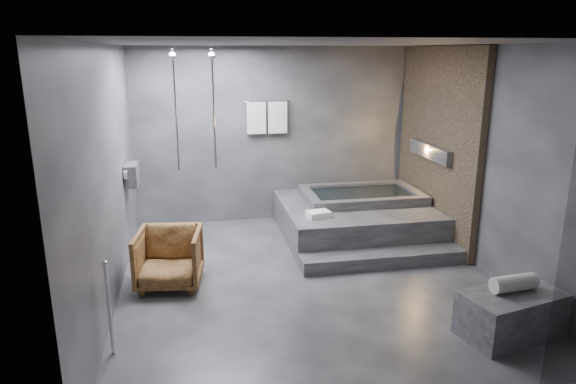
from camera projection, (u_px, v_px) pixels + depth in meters
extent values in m
plane|color=#29292B|center=(309.00, 280.00, 6.30)|extent=(5.00, 5.00, 0.00)
cube|color=#444446|center=(312.00, 43.00, 5.56)|extent=(4.50, 5.00, 0.04)
cube|color=#323236|center=(276.00, 135.00, 8.30)|extent=(4.50, 0.04, 2.80)
cube|color=#323236|center=(393.00, 248.00, 3.56)|extent=(4.50, 0.04, 2.80)
cube|color=#323236|center=(108.00, 178.00, 5.53)|extent=(0.04, 5.00, 2.80)
cube|color=#323236|center=(488.00, 162.00, 6.33)|extent=(0.04, 5.00, 2.80)
cube|color=#886F4F|center=(437.00, 144.00, 7.51)|extent=(0.10, 2.40, 2.78)
cube|color=#FF9938|center=(431.00, 151.00, 7.52)|extent=(0.14, 1.20, 0.20)
cube|color=slate|center=(132.00, 175.00, 6.95)|extent=(0.16, 0.42, 0.30)
imported|color=beige|center=(132.00, 180.00, 6.87)|extent=(0.08, 0.08, 0.21)
imported|color=beige|center=(134.00, 178.00, 7.06)|extent=(0.07, 0.07, 0.15)
cylinder|color=silver|center=(213.00, 109.00, 7.56)|extent=(0.04, 0.04, 1.80)
cylinder|color=silver|center=(175.00, 109.00, 7.46)|extent=(0.04, 0.04, 1.80)
cylinder|color=silver|center=(267.00, 102.00, 8.07)|extent=(0.75, 0.02, 0.02)
cube|color=white|center=(256.00, 118.00, 8.08)|extent=(0.30, 0.06, 0.50)
cube|color=white|center=(278.00, 117.00, 8.15)|extent=(0.30, 0.06, 0.50)
cylinder|color=silver|center=(109.00, 310.00, 4.66)|extent=(0.04, 0.04, 0.90)
cube|color=#2D2D2F|center=(355.00, 219.00, 7.80)|extent=(2.20, 2.00, 0.50)
cube|color=#2D2D2F|center=(383.00, 259.00, 6.72)|extent=(2.20, 0.36, 0.18)
cube|color=#323235|center=(511.00, 314.00, 5.05)|extent=(1.09, 0.75, 0.45)
imported|color=#442811|center=(169.00, 258.00, 6.09)|extent=(0.83, 0.85, 0.69)
cylinder|color=silver|center=(514.00, 283.00, 5.01)|extent=(0.48, 0.21, 0.17)
cube|color=white|center=(318.00, 214.00, 7.09)|extent=(0.35, 0.28, 0.08)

